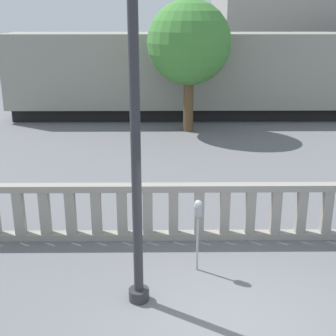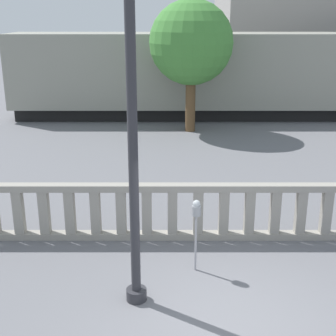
{
  "view_description": "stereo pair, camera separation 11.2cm",
  "coord_description": "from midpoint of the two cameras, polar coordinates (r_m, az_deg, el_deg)",
  "views": [
    {
      "loc": [
        -1.01,
        -5.96,
        4.57
      ],
      "look_at": [
        -0.91,
        4.06,
        1.26
      ],
      "focal_mm": 50.0,
      "sensor_mm": 36.0,
      "label": 1
    },
    {
      "loc": [
        -0.9,
        -5.96,
        4.57
      ],
      "look_at": [
        -0.91,
        4.06,
        1.26
      ],
      "focal_mm": 50.0,
      "sensor_mm": 36.0,
      "label": 2
    }
  ],
  "objects": [
    {
      "name": "tree_left",
      "position": [
        18.72,
        3.1,
        14.96
      ],
      "size": [
        3.27,
        3.27,
        5.14
      ],
      "color": "brown",
      "rests_on": "ground"
    },
    {
      "name": "parking_meter",
      "position": [
        8.48,
        3.9,
        -5.71
      ],
      "size": [
        0.16,
        0.16,
        1.41
      ],
      "color": "#99999E",
      "rests_on": "ground"
    },
    {
      "name": "train_near",
      "position": [
        22.16,
        13.17,
        11.11
      ],
      "size": [
        23.43,
        2.75,
        4.36
      ],
      "color": "black",
      "rests_on": "ground"
    },
    {
      "name": "balustrade",
      "position": [
        9.89,
        5.62,
        -5.35
      ],
      "size": [
        14.02,
        0.24,
        1.23
      ],
      "color": "gray",
      "rests_on": "ground"
    },
    {
      "name": "ground_plane",
      "position": [
        7.57,
        7.73,
        -19.02
      ],
      "size": [
        160.0,
        160.0,
        0.0
      ],
      "primitive_type": "plane",
      "color": "slate"
    },
    {
      "name": "lamppost",
      "position": [
        6.89,
        -3.92,
        8.07
      ],
      "size": [
        0.35,
        0.35,
        6.25
      ],
      "color": "#2D2D33",
      "rests_on": "ground"
    }
  ]
}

